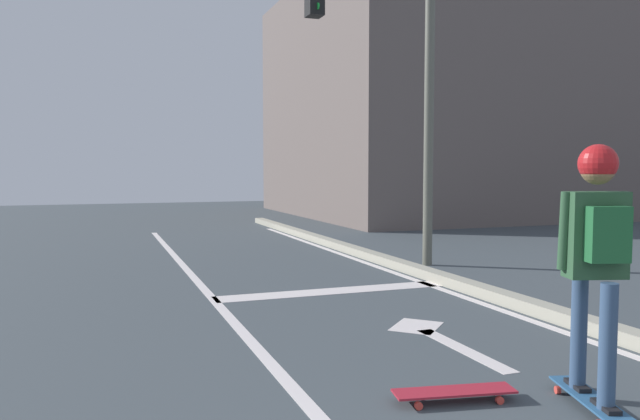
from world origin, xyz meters
name	(u,v)px	position (x,y,z in m)	size (l,w,h in m)	color
lane_line_center	(242,331)	(-0.09, 6.00, 0.00)	(0.12, 20.00, 0.01)	silver
lane_line_curbside	(494,307)	(2.92, 6.00, 0.00)	(0.12, 20.00, 0.01)	silver
stop_bar	(332,291)	(1.49, 7.55, 0.00)	(3.16, 0.40, 0.01)	silver
lane_arrow_stem	(463,349)	(1.65, 4.71, 0.00)	(0.16, 1.40, 0.01)	silver
lane_arrow_head	(416,326)	(1.65, 5.56, 0.00)	(0.56, 0.44, 0.01)	silver
curb_strip	(512,300)	(3.17, 6.00, 0.07)	(0.24, 24.00, 0.14)	#A6A18F
skateboard	(591,400)	(1.68, 3.23, 0.07)	(0.44, 0.90, 0.09)	#2B5882
skater	(597,238)	(1.68, 3.21, 1.17)	(0.45, 0.62, 1.71)	#344D6E
spare_skateboard	(454,392)	(0.89, 3.67, 0.07)	(0.89, 0.36, 0.08)	#A72130
traffic_signal_mast	(381,59)	(2.91, 9.05, 3.39)	(4.12, 0.34, 5.08)	#616155
building_block	(460,106)	(11.13, 19.41, 3.92)	(12.12, 10.39, 7.85)	#685C57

